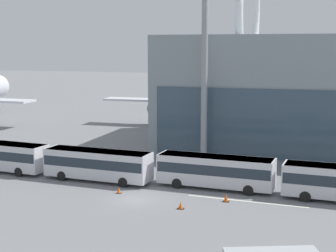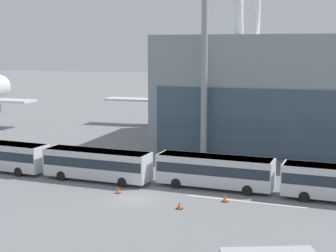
{
  "view_description": "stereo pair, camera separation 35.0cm",
  "coord_description": "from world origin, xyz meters",
  "px_view_note": "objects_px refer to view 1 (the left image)",
  "views": [
    {
      "loc": [
        15.94,
        -42.48,
        13.8
      ],
      "look_at": [
        -2.43,
        18.18,
        4.0
      ],
      "focal_mm": 55.0,
      "sensor_mm": 36.0,
      "label": 1
    },
    {
      "loc": [
        16.27,
        -42.38,
        13.8
      ],
      "look_at": [
        -2.43,
        18.18,
        4.0
      ],
      "focal_mm": 55.0,
      "sensor_mm": 36.0,
      "label": 2
    }
  ],
  "objects_px": {
    "airliner_at_gate_far": "(223,97)",
    "traffic_cone_2": "(181,205)",
    "shuttle_bus_1": "(0,154)",
    "floodlight_mast": "(205,2)",
    "shuttle_bus_3": "(216,170)",
    "traffic_cone_0": "(119,190)",
    "traffic_cone_1": "(226,198)",
    "shuttle_bus_2": "(98,163)"
  },
  "relations": [
    {
      "from": "airliner_at_gate_far",
      "to": "floodlight_mast",
      "type": "relative_size",
      "value": 1.44
    },
    {
      "from": "airliner_at_gate_far",
      "to": "shuttle_bus_2",
      "type": "distance_m",
      "value": 39.61
    },
    {
      "from": "traffic_cone_0",
      "to": "floodlight_mast",
      "type": "bearing_deg",
      "value": 72.46
    },
    {
      "from": "shuttle_bus_1",
      "to": "airliner_at_gate_far",
      "type": "bearing_deg",
      "value": 70.78
    },
    {
      "from": "floodlight_mast",
      "to": "traffic_cone_1",
      "type": "bearing_deg",
      "value": -69.65
    },
    {
      "from": "airliner_at_gate_far",
      "to": "shuttle_bus_2",
      "type": "height_order",
      "value": "airliner_at_gate_far"
    },
    {
      "from": "traffic_cone_0",
      "to": "traffic_cone_2",
      "type": "height_order",
      "value": "traffic_cone_2"
    },
    {
      "from": "shuttle_bus_2",
      "to": "shuttle_bus_3",
      "type": "xyz_separation_m",
      "value": [
        12.26,
        0.72,
        0.0
      ]
    },
    {
      "from": "traffic_cone_0",
      "to": "traffic_cone_2",
      "type": "bearing_deg",
      "value": -22.54
    },
    {
      "from": "airliner_at_gate_far",
      "to": "traffic_cone_2",
      "type": "distance_m",
      "value": 46.14
    },
    {
      "from": "airliner_at_gate_far",
      "to": "traffic_cone_0",
      "type": "distance_m",
      "value": 43.05
    },
    {
      "from": "shuttle_bus_3",
      "to": "airliner_at_gate_far",
      "type": "bearing_deg",
      "value": 103.49
    },
    {
      "from": "traffic_cone_1",
      "to": "traffic_cone_2",
      "type": "relative_size",
      "value": 1.14
    },
    {
      "from": "traffic_cone_0",
      "to": "traffic_cone_2",
      "type": "relative_size",
      "value": 0.91
    },
    {
      "from": "airliner_at_gate_far",
      "to": "traffic_cone_0",
      "type": "relative_size",
      "value": 72.16
    },
    {
      "from": "shuttle_bus_1",
      "to": "traffic_cone_0",
      "type": "height_order",
      "value": "shuttle_bus_1"
    },
    {
      "from": "shuttle_bus_1",
      "to": "traffic_cone_2",
      "type": "bearing_deg",
      "value": -11.9
    },
    {
      "from": "airliner_at_gate_far",
      "to": "floodlight_mast",
      "type": "distance_m",
      "value": 30.95
    },
    {
      "from": "shuttle_bus_1",
      "to": "shuttle_bus_2",
      "type": "xyz_separation_m",
      "value": [
        12.26,
        -0.81,
        0.0
      ]
    },
    {
      "from": "shuttle_bus_1",
      "to": "floodlight_mast",
      "type": "xyz_separation_m",
      "value": [
        20.85,
        10.64,
        17.01
      ]
    },
    {
      "from": "airliner_at_gate_far",
      "to": "traffic_cone_0",
      "type": "height_order",
      "value": "airliner_at_gate_far"
    },
    {
      "from": "traffic_cone_2",
      "to": "traffic_cone_0",
      "type": "bearing_deg",
      "value": 157.46
    },
    {
      "from": "shuttle_bus_1",
      "to": "traffic_cone_1",
      "type": "relative_size",
      "value": 15.9
    },
    {
      "from": "shuttle_bus_1",
      "to": "floodlight_mast",
      "type": "relative_size",
      "value": 0.4
    },
    {
      "from": "shuttle_bus_2",
      "to": "shuttle_bus_3",
      "type": "distance_m",
      "value": 12.28
    },
    {
      "from": "airliner_at_gate_far",
      "to": "traffic_cone_1",
      "type": "distance_m",
      "value": 43.52
    },
    {
      "from": "shuttle_bus_3",
      "to": "traffic_cone_1",
      "type": "relative_size",
      "value": 15.81
    },
    {
      "from": "shuttle_bus_3",
      "to": "traffic_cone_0",
      "type": "bearing_deg",
      "value": -148.99
    },
    {
      "from": "shuttle_bus_2",
      "to": "traffic_cone_0",
      "type": "distance_m",
      "value": 5.52
    },
    {
      "from": "traffic_cone_1",
      "to": "traffic_cone_0",
      "type": "bearing_deg",
      "value": -178.2
    },
    {
      "from": "shuttle_bus_3",
      "to": "shuttle_bus_2",
      "type": "bearing_deg",
      "value": -173.01
    },
    {
      "from": "floodlight_mast",
      "to": "shuttle_bus_2",
      "type": "bearing_deg",
      "value": -126.89
    },
    {
      "from": "airliner_at_gate_far",
      "to": "shuttle_bus_3",
      "type": "distance_m",
      "value": 39.07
    },
    {
      "from": "shuttle_bus_2",
      "to": "traffic_cone_1",
      "type": "relative_size",
      "value": 15.85
    },
    {
      "from": "shuttle_bus_1",
      "to": "floodlight_mast",
      "type": "bearing_deg",
      "value": 32.81
    },
    {
      "from": "airliner_at_gate_far",
      "to": "traffic_cone_2",
      "type": "height_order",
      "value": "airliner_at_gate_far"
    },
    {
      "from": "airliner_at_gate_far",
      "to": "floodlight_mast",
      "type": "xyz_separation_m",
      "value": [
        3.02,
        -27.62,
        13.63
      ]
    },
    {
      "from": "airliner_at_gate_far",
      "to": "shuttle_bus_2",
      "type": "bearing_deg",
      "value": 171.72
    },
    {
      "from": "airliner_at_gate_far",
      "to": "traffic_cone_1",
      "type": "xyz_separation_m",
      "value": [
        8.5,
        -42.4,
        -4.9
      ]
    },
    {
      "from": "shuttle_bus_1",
      "to": "shuttle_bus_2",
      "type": "height_order",
      "value": "same"
    },
    {
      "from": "airliner_at_gate_far",
      "to": "shuttle_bus_2",
      "type": "xyz_separation_m",
      "value": [
        -5.58,
        -39.07,
        -3.37
      ]
    },
    {
      "from": "shuttle_bus_3",
      "to": "traffic_cone_0",
      "type": "height_order",
      "value": "shuttle_bus_3"
    }
  ]
}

